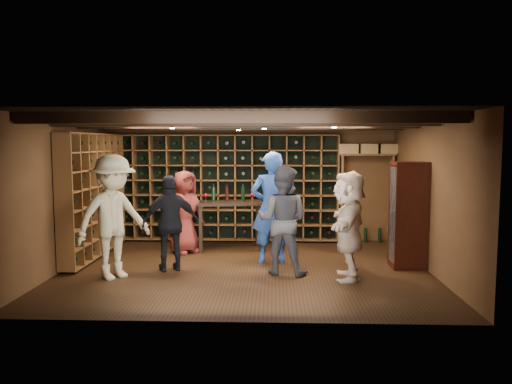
{
  "coord_description": "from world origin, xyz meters",
  "views": [
    {
      "loc": [
        0.47,
        -8.14,
        2.09
      ],
      "look_at": [
        0.16,
        0.2,
        1.27
      ],
      "focal_mm": 35.0,
      "sensor_mm": 36.0,
      "label": 1
    }
  ],
  "objects_px": {
    "guest_woman_black": "(171,223)",
    "guest_beige": "(349,225)",
    "man_blue_shirt": "(271,208)",
    "guest_red_floral": "(185,212)",
    "display_cabinet": "(408,217)",
    "guest_khaki": "(113,217)",
    "man_grey_suit": "(282,221)",
    "tasting_table": "(230,208)"
  },
  "relations": [
    {
      "from": "guest_red_floral",
      "to": "guest_khaki",
      "type": "bearing_deg",
      "value": -160.29
    },
    {
      "from": "guest_khaki",
      "to": "guest_beige",
      "type": "distance_m",
      "value": 3.62
    },
    {
      "from": "man_blue_shirt",
      "to": "guest_khaki",
      "type": "xyz_separation_m",
      "value": [
        -2.42,
        -1.07,
        -0.02
      ]
    },
    {
      "from": "guest_beige",
      "to": "tasting_table",
      "type": "xyz_separation_m",
      "value": [
        -2.01,
        2.04,
        -0.0
      ]
    },
    {
      "from": "man_grey_suit",
      "to": "guest_red_floral",
      "type": "relative_size",
      "value": 1.1
    },
    {
      "from": "man_grey_suit",
      "to": "tasting_table",
      "type": "distance_m",
      "value": 2.05
    },
    {
      "from": "display_cabinet",
      "to": "guest_khaki",
      "type": "distance_m",
      "value": 4.79
    },
    {
      "from": "guest_khaki",
      "to": "guest_red_floral",
      "type": "bearing_deg",
      "value": 18.42
    },
    {
      "from": "guest_khaki",
      "to": "man_grey_suit",
      "type": "bearing_deg",
      "value": -40.83
    },
    {
      "from": "guest_beige",
      "to": "tasting_table",
      "type": "distance_m",
      "value": 2.86
    },
    {
      "from": "display_cabinet",
      "to": "man_blue_shirt",
      "type": "xyz_separation_m",
      "value": [
        -2.3,
        0.23,
        0.11
      ]
    },
    {
      "from": "man_grey_suit",
      "to": "guest_khaki",
      "type": "height_order",
      "value": "guest_khaki"
    },
    {
      "from": "guest_red_floral",
      "to": "guest_khaki",
      "type": "relative_size",
      "value": 0.82
    },
    {
      "from": "man_blue_shirt",
      "to": "guest_woman_black",
      "type": "height_order",
      "value": "man_blue_shirt"
    },
    {
      "from": "guest_khaki",
      "to": "tasting_table",
      "type": "relative_size",
      "value": 1.42
    },
    {
      "from": "man_blue_shirt",
      "to": "guest_khaki",
      "type": "relative_size",
      "value": 1.02
    },
    {
      "from": "man_blue_shirt",
      "to": "guest_beige",
      "type": "relative_size",
      "value": 1.16
    },
    {
      "from": "guest_red_floral",
      "to": "guest_woman_black",
      "type": "height_order",
      "value": "guest_woman_black"
    },
    {
      "from": "guest_red_floral",
      "to": "tasting_table",
      "type": "bearing_deg",
      "value": -27.1
    },
    {
      "from": "man_blue_shirt",
      "to": "tasting_table",
      "type": "xyz_separation_m",
      "value": [
        -0.82,
        1.06,
        -0.14
      ]
    },
    {
      "from": "guest_red_floral",
      "to": "guest_woman_black",
      "type": "relative_size",
      "value": 1.0
    },
    {
      "from": "man_grey_suit",
      "to": "tasting_table",
      "type": "bearing_deg",
      "value": -46.08
    },
    {
      "from": "man_blue_shirt",
      "to": "guest_woman_black",
      "type": "distance_m",
      "value": 1.75
    },
    {
      "from": "man_blue_shirt",
      "to": "guest_beige",
      "type": "xyz_separation_m",
      "value": [
        1.19,
        -0.98,
        -0.14
      ]
    },
    {
      "from": "display_cabinet",
      "to": "guest_khaki",
      "type": "height_order",
      "value": "guest_khaki"
    },
    {
      "from": "man_grey_suit",
      "to": "guest_beige",
      "type": "bearing_deg",
      "value": -179.24
    },
    {
      "from": "guest_woman_black",
      "to": "guest_beige",
      "type": "bearing_deg",
      "value": 152.12
    },
    {
      "from": "man_blue_shirt",
      "to": "guest_woman_black",
      "type": "relative_size",
      "value": 1.23
    },
    {
      "from": "man_grey_suit",
      "to": "guest_red_floral",
      "type": "xyz_separation_m",
      "value": [
        -1.82,
        1.49,
        -0.08
      ]
    },
    {
      "from": "display_cabinet",
      "to": "guest_red_floral",
      "type": "height_order",
      "value": "display_cabinet"
    },
    {
      "from": "man_grey_suit",
      "to": "tasting_table",
      "type": "height_order",
      "value": "man_grey_suit"
    },
    {
      "from": "man_blue_shirt",
      "to": "guest_khaki",
      "type": "bearing_deg",
      "value": 12.13
    },
    {
      "from": "display_cabinet",
      "to": "guest_woman_black",
      "type": "relative_size",
      "value": 1.11
    },
    {
      "from": "guest_red_floral",
      "to": "man_blue_shirt",
      "type": "bearing_deg",
      "value": -72.05
    },
    {
      "from": "display_cabinet",
      "to": "guest_red_floral",
      "type": "distance_m",
      "value": 4.06
    },
    {
      "from": "man_blue_shirt",
      "to": "man_grey_suit",
      "type": "distance_m",
      "value": 0.76
    },
    {
      "from": "man_blue_shirt",
      "to": "tasting_table",
      "type": "distance_m",
      "value": 1.35
    },
    {
      "from": "guest_red_floral",
      "to": "guest_khaki",
      "type": "xyz_separation_m",
      "value": [
        -0.78,
        -1.83,
        0.17
      ]
    },
    {
      "from": "man_blue_shirt",
      "to": "guest_beige",
      "type": "bearing_deg",
      "value": 128.96
    },
    {
      "from": "guest_woman_black",
      "to": "guest_beige",
      "type": "distance_m",
      "value": 2.85
    },
    {
      "from": "guest_beige",
      "to": "tasting_table",
      "type": "bearing_deg",
      "value": -127.27
    },
    {
      "from": "display_cabinet",
      "to": "tasting_table",
      "type": "relative_size",
      "value": 1.3
    }
  ]
}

